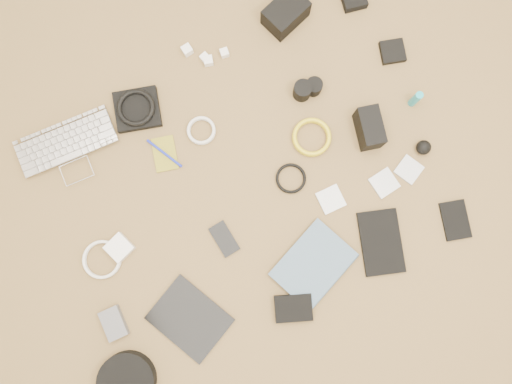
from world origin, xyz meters
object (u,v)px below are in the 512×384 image
dslr_camera (286,13)px  phone (224,239)px  paperback (335,284)px  tablet (190,319)px  laptop (72,155)px  headphone_case (127,381)px

dslr_camera → phone: size_ratio=1.29×
phone → paperback: bearing=-53.3°
dslr_camera → tablet: dslr_camera is taller
dslr_camera → phone: (-0.55, -0.59, -0.04)m
laptop → headphone_case: headphone_case is taller
dslr_camera → paperback: bearing=-124.7°
phone → headphone_case: 0.55m
dslr_camera → phone: bearing=-149.4°
tablet → phone: tablet is taller
laptop → paperback: laptop is taller
laptop → headphone_case: bearing=-96.8°
tablet → paperback: (0.48, -0.12, 0.01)m
laptop → headphone_case: 0.77m
laptop → tablet: (0.11, -0.68, -0.01)m
laptop → tablet: bearing=-76.1°
dslr_camera → phone: dslr_camera is taller
tablet → laptop: bearing=75.8°
laptop → phone: size_ratio=2.98×
laptop → paperback: (0.59, -0.80, -0.00)m
laptop → headphone_case: (-0.16, -0.76, 0.01)m
dslr_camera → paperback: 0.94m
headphone_case → laptop: bearing=78.4°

